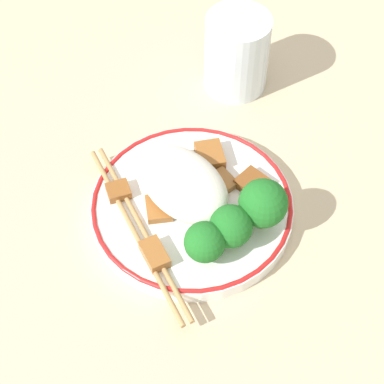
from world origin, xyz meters
name	(u,v)px	position (x,y,z in m)	size (l,w,h in m)	color
ground_plane	(192,212)	(0.00, 0.00, 0.00)	(3.00, 3.00, 0.00)	#C6B28E
plate	(192,207)	(0.00, 0.00, 0.01)	(0.21, 0.21, 0.02)	white
rice_mound	(185,183)	(0.01, 0.00, 0.04)	(0.11, 0.08, 0.04)	white
broccoli_back_left	(205,242)	(-0.06, 0.03, 0.04)	(0.04, 0.04, 0.05)	#7FB756
broccoli_back_center	(233,225)	(-0.06, 0.00, 0.04)	(0.04, 0.04, 0.05)	#7FB756
broccoli_back_right	(263,204)	(-0.06, -0.04, 0.05)	(0.05, 0.05, 0.06)	#7FB756
meat_near_front	(118,191)	(0.06, 0.05, 0.02)	(0.03, 0.03, 0.01)	brown
meat_near_left	(165,167)	(0.05, 0.00, 0.02)	(0.03, 0.04, 0.01)	#995B28
meat_near_right	(252,183)	(-0.02, -0.06, 0.02)	(0.03, 0.03, 0.01)	brown
meat_near_back	(224,184)	(0.00, -0.04, 0.02)	(0.03, 0.02, 0.01)	#9E6633
meat_on_rice_edge	(159,208)	(0.01, 0.03, 0.02)	(0.04, 0.04, 0.01)	#995B28
meat_mid_left	(210,156)	(0.03, -0.05, 0.02)	(0.04, 0.04, 0.01)	#995B28
meat_mid_right	(155,254)	(-0.03, 0.07, 0.02)	(0.04, 0.03, 0.01)	#995B28
chopsticks	(138,230)	(0.01, 0.06, 0.02)	(0.23, 0.06, 0.01)	#AD8451
drinking_glass	(237,53)	(0.12, -0.16, 0.05)	(0.08, 0.08, 0.10)	silver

